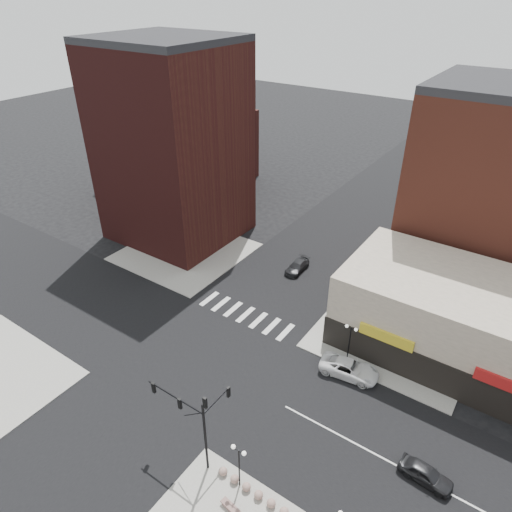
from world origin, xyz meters
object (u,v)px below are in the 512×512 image
Objects in this scene: dark_sedan_north at (297,267)px; stone_bench at (231,508)px; street_lamp_se_a at (239,458)px; street_lamp_ne at (350,335)px; dark_sedan_east at (426,474)px; traffic_signal at (197,414)px; white_suv at (349,368)px.

stone_bench is (11.42, -28.78, -0.30)m from dark_sedan_north.
street_lamp_se_a is 1.00× the size of street_lamp_ne.
dark_sedan_east reaches higher than dark_sedan_north.
dark_sedan_east is at bearing 36.62° from street_lamp_se_a.
dark_sedan_east is (10.84, 8.06, -2.62)m from street_lamp_se_a.
traffic_signal is 1.44× the size of white_suv.
stone_bench is (-0.46, -17.77, -2.97)m from street_lamp_ne.
dark_sedan_east is at bearing 28.38° from traffic_signal.
stone_bench is (-10.30, -9.83, -0.35)m from dark_sedan_east.
dark_sedan_north is at bearing 137.17° from street_lamp_ne.
stone_bench is at bearing 167.51° from white_suv.
dark_sedan_north is at bearing 37.74° from white_suv.
traffic_signal reaches higher than stone_bench.
white_suv is 3.26× the size of stone_bench.
street_lamp_se_a reaches higher than stone_bench.
traffic_signal is 4.12m from street_lamp_se_a.
traffic_signal is 1.87× the size of street_lamp_se_a.
street_lamp_se_a is at bearing 164.82° from white_suv.
dark_sedan_north is (-12.76, 12.51, -0.13)m from white_suv.
white_suv reaches higher than dark_sedan_east.
traffic_signal is 6.62m from stone_bench.
white_suv reaches higher than stone_bench.
dark_sedan_north is at bearing 53.68° from dark_sedan_east.
street_lamp_se_a is 14.84m from white_suv.
street_lamp_ne is (1.00, 16.00, 0.00)m from street_lamp_se_a.
dark_sedan_east is at bearing -38.90° from street_lamp_ne.
street_lamp_se_a is at bearing 131.40° from dark_sedan_east.
traffic_signal is at bearing 150.71° from white_suv.
street_lamp_se_a is at bearing -93.58° from street_lamp_ne.
street_lamp_ne is at bearing 73.25° from traffic_signal.
traffic_signal is at bearing -76.94° from dark_sedan_north.
street_lamp_ne reaches higher than dark_sedan_north.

